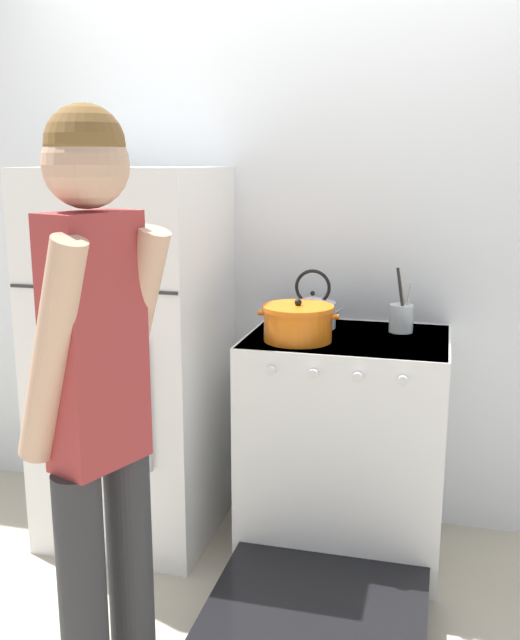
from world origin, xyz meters
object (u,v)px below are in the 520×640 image
Objects in this scene: dutch_oven_pot at (298,323)px; person at (99,411)px; tea_kettle at (313,310)px; refrigerator at (135,355)px; utensil_jar at (401,317)px; stove_range at (343,449)px.

person is (-0.29, -1.09, -0.00)m from dutch_oven_pot.
tea_kettle is at bearing 8.32° from person.
refrigerator reaches higher than utensil_jar.
stove_range is 1.36m from person.
stove_range is at bearing -44.33° from tea_kettle.
stove_range is 0.58m from tea_kettle.
refrigerator is at bearing 173.81° from dutch_oven_pot.
dutch_oven_pot is (-0.18, -0.08, 0.53)m from stove_range.
utensil_jar is (0.38, 0.25, -0.01)m from dutch_oven_pot.
tea_kettle is at bearing 86.75° from dutch_oven_pot.
tea_kettle is (0.01, 0.24, 0.00)m from dutch_oven_pot.
utensil_jar is (0.36, 0.01, -0.01)m from tea_kettle.
refrigerator is at bearing -167.49° from tea_kettle.
utensil_jar is at bearing 33.37° from dutch_oven_pot.
refrigerator is 0.76m from dutch_oven_pot.
refrigerator reaches higher than tea_kettle.
tea_kettle is 0.36m from utensil_jar.
stove_range is (0.90, 0.00, -0.33)m from refrigerator.
dutch_oven_pot is 0.45m from utensil_jar.
dutch_oven_pot is 0.18× the size of person.
utensil_jar is (0.20, 0.17, 0.53)m from stove_range.
person reaches higher than utensil_jar.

